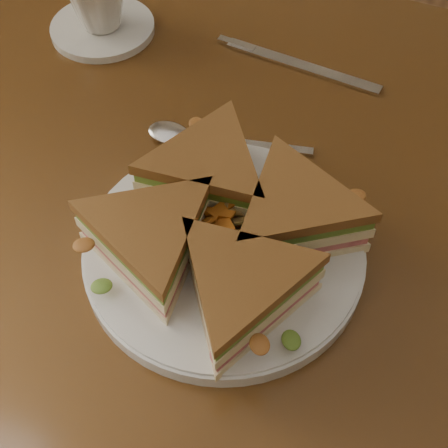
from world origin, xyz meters
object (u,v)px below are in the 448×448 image
at_px(plate, 224,251).
at_px(table, 286,259).
at_px(knife, 291,63).
at_px(saucer, 103,28).
at_px(spoon, 189,136).
at_px(sandwich_wedges, 224,227).

bearing_deg(plate, table, 64.06).
xyz_separation_m(plate, knife, (-0.04, 0.29, -0.01)).
bearing_deg(plate, saucer, 137.21).
bearing_deg(table, spoon, 162.60).
bearing_deg(sandwich_wedges, knife, 96.86).
bearing_deg(sandwich_wedges, plate, 45.00).
bearing_deg(plate, sandwich_wedges, -135.00).
height_order(plate, sandwich_wedges, sandwich_wedges).
bearing_deg(knife, spoon, -106.03).
height_order(table, knife, knife).
bearing_deg(saucer, sandwich_wedges, -42.79).
height_order(table, sandwich_wedges, sandwich_wedges).
height_order(plate, saucer, plate).
relative_size(spoon, knife, 0.84).
bearing_deg(sandwich_wedges, table, 64.06).
xyz_separation_m(plate, saucer, (-0.28, 0.26, -0.00)).
distance_m(sandwich_wedges, saucer, 0.39).
bearing_deg(knife, sandwich_wedges, -78.88).
distance_m(plate, sandwich_wedges, 0.04).
relative_size(table, knife, 5.57).
bearing_deg(table, plate, -115.94).
distance_m(plate, knife, 0.30).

